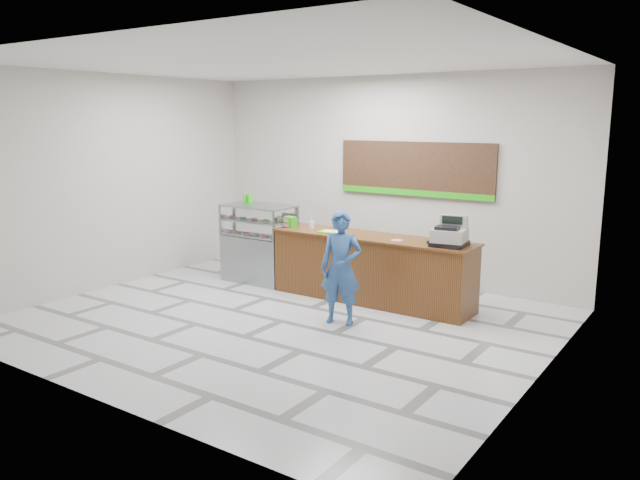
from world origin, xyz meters
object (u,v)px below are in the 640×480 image
Objects in this scene: customer at (341,268)px; display_case at (259,243)px; serving_tray at (331,232)px; sales_counter at (371,269)px; cash_register at (450,235)px.

display_case is at bearing 137.19° from customer.
display_case reaches higher than serving_tray.
sales_counter is 0.86m from serving_tray.
display_case is 1.60m from serving_tray.
serving_tray is 1.35m from customer.
serving_tray is (-0.67, -0.11, 0.52)m from sales_counter.
serving_tray is (1.55, -0.11, 0.36)m from display_case.
customer is at bearing -144.25° from cash_register.
cash_register reaches higher than display_case.
serving_tray is at bearing -3.97° from display_case.
cash_register is at bearing 27.35° from customer.
customer reaches higher than cash_register.
serving_tray is at bearing 172.90° from cash_register.
sales_counter is 2.23m from display_case.
customer is (2.39, -1.13, 0.11)m from display_case.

